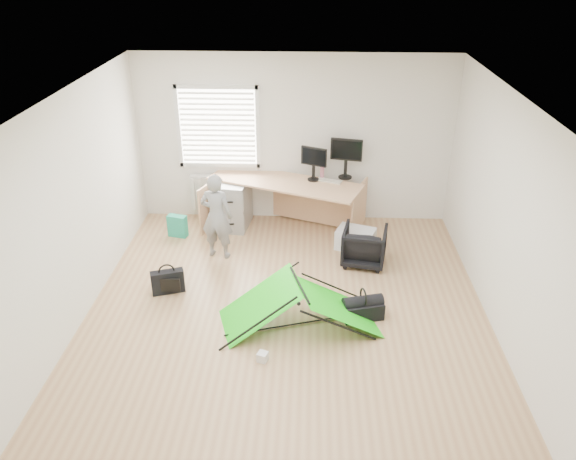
{
  "coord_description": "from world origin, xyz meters",
  "views": [
    {
      "loc": [
        0.26,
        -5.8,
        4.16
      ],
      "look_at": [
        0.0,
        0.4,
        0.95
      ],
      "focal_mm": 35.0,
      "sensor_mm": 36.0,
      "label": 1
    }
  ],
  "objects_px": {
    "storage_crate": "(355,239)",
    "duffel_bag": "(362,310)",
    "thermos": "(322,171)",
    "desk": "(285,205)",
    "monitor_right": "(346,164)",
    "laptop_bag": "(168,282)",
    "filing_cabinet": "(233,204)",
    "monitor_left": "(314,168)",
    "office_chair": "(364,246)",
    "kite": "(299,305)",
    "person": "(217,216)"
  },
  "relations": [
    {
      "from": "thermos",
      "to": "duffel_bag",
      "type": "bearing_deg",
      "value": -79.21
    },
    {
      "from": "monitor_right",
      "to": "kite",
      "type": "xyz_separation_m",
      "value": [
        -0.65,
        -2.77,
        -0.76
      ]
    },
    {
      "from": "office_chair",
      "to": "laptop_bag",
      "type": "relative_size",
      "value": 1.43
    },
    {
      "from": "duffel_bag",
      "to": "person",
      "type": "bearing_deg",
      "value": 128.93
    },
    {
      "from": "monitor_left",
      "to": "kite",
      "type": "bearing_deg",
      "value": -69.04
    },
    {
      "from": "kite",
      "to": "duffel_bag",
      "type": "relative_size",
      "value": 3.74
    },
    {
      "from": "monitor_left",
      "to": "laptop_bag",
      "type": "height_order",
      "value": "monitor_left"
    },
    {
      "from": "thermos",
      "to": "storage_crate",
      "type": "distance_m",
      "value": 1.22
    },
    {
      "from": "desk",
      "to": "monitor_right",
      "type": "distance_m",
      "value": 1.16
    },
    {
      "from": "office_chair",
      "to": "laptop_bag",
      "type": "distance_m",
      "value": 2.79
    },
    {
      "from": "monitor_left",
      "to": "duffel_bag",
      "type": "relative_size",
      "value": 0.84
    },
    {
      "from": "storage_crate",
      "to": "laptop_bag",
      "type": "distance_m",
      "value": 2.87
    },
    {
      "from": "laptop_bag",
      "to": "thermos",
      "type": "bearing_deg",
      "value": 26.9
    },
    {
      "from": "office_chair",
      "to": "person",
      "type": "bearing_deg",
      "value": 7.58
    },
    {
      "from": "kite",
      "to": "duffel_bag",
      "type": "height_order",
      "value": "kite"
    },
    {
      "from": "laptop_bag",
      "to": "storage_crate",
      "type": "bearing_deg",
      "value": 8.21
    },
    {
      "from": "storage_crate",
      "to": "laptop_bag",
      "type": "height_order",
      "value": "laptop_bag"
    },
    {
      "from": "duffel_bag",
      "to": "thermos",
      "type": "bearing_deg",
      "value": 85.7
    },
    {
      "from": "monitor_left",
      "to": "monitor_right",
      "type": "distance_m",
      "value": 0.52
    },
    {
      "from": "monitor_right",
      "to": "storage_crate",
      "type": "bearing_deg",
      "value": -67.74
    },
    {
      "from": "laptop_bag",
      "to": "office_chair",
      "type": "bearing_deg",
      "value": -0.63
    },
    {
      "from": "monitor_left",
      "to": "kite",
      "type": "distance_m",
      "value": 2.75
    },
    {
      "from": "office_chair",
      "to": "person",
      "type": "height_order",
      "value": "person"
    },
    {
      "from": "thermos",
      "to": "duffel_bag",
      "type": "distance_m",
      "value": 2.74
    },
    {
      "from": "desk",
      "to": "thermos",
      "type": "height_order",
      "value": "thermos"
    },
    {
      "from": "monitor_left",
      "to": "laptop_bag",
      "type": "distance_m",
      "value": 2.9
    },
    {
      "from": "person",
      "to": "laptop_bag",
      "type": "distance_m",
      "value": 1.23
    },
    {
      "from": "filing_cabinet",
      "to": "laptop_bag",
      "type": "height_order",
      "value": "filing_cabinet"
    },
    {
      "from": "filing_cabinet",
      "to": "monitor_left",
      "type": "bearing_deg",
      "value": 7.89
    },
    {
      "from": "filing_cabinet",
      "to": "laptop_bag",
      "type": "distance_m",
      "value": 2.1
    },
    {
      "from": "office_chair",
      "to": "filing_cabinet",
      "type": "bearing_deg",
      "value": -17.92
    },
    {
      "from": "kite",
      "to": "duffel_bag",
      "type": "xyz_separation_m",
      "value": [
        0.78,
        0.18,
        -0.18
      ]
    },
    {
      "from": "monitor_left",
      "to": "office_chair",
      "type": "height_order",
      "value": "monitor_left"
    },
    {
      "from": "duffel_bag",
      "to": "kite",
      "type": "bearing_deg",
      "value": 178.07
    },
    {
      "from": "filing_cabinet",
      "to": "kite",
      "type": "height_order",
      "value": "filing_cabinet"
    },
    {
      "from": "desk",
      "to": "monitor_left",
      "type": "xyz_separation_m",
      "value": [
        0.45,
        0.07,
        0.61
      ]
    },
    {
      "from": "desk",
      "to": "office_chair",
      "type": "height_order",
      "value": "desk"
    },
    {
      "from": "filing_cabinet",
      "to": "monitor_left",
      "type": "height_order",
      "value": "monitor_left"
    },
    {
      "from": "filing_cabinet",
      "to": "office_chair",
      "type": "bearing_deg",
      "value": -21.6
    },
    {
      "from": "filing_cabinet",
      "to": "storage_crate",
      "type": "height_order",
      "value": "filing_cabinet"
    },
    {
      "from": "storage_crate",
      "to": "duffel_bag",
      "type": "bearing_deg",
      "value": -90.86
    },
    {
      "from": "monitor_right",
      "to": "laptop_bag",
      "type": "xyz_separation_m",
      "value": [
        -2.4,
        -2.13,
        -0.89
      ]
    },
    {
      "from": "monitor_left",
      "to": "thermos",
      "type": "xyz_separation_m",
      "value": [
        0.14,
        0.1,
        -0.08
      ]
    },
    {
      "from": "desk",
      "to": "monitor_right",
      "type": "bearing_deg",
      "value": 32.65
    },
    {
      "from": "monitor_right",
      "to": "thermos",
      "type": "xyz_separation_m",
      "value": [
        -0.37,
        -0.03,
        -0.12
      ]
    },
    {
      "from": "monitor_right",
      "to": "desk",
      "type": "bearing_deg",
      "value": -156.83
    },
    {
      "from": "kite",
      "to": "laptop_bag",
      "type": "height_order",
      "value": "kite"
    },
    {
      "from": "office_chair",
      "to": "laptop_bag",
      "type": "xyz_separation_m",
      "value": [
        -2.64,
        -0.88,
        -0.12
      ]
    },
    {
      "from": "filing_cabinet",
      "to": "monitor_right",
      "type": "bearing_deg",
      "value": 11.53
    },
    {
      "from": "office_chair",
      "to": "duffel_bag",
      "type": "relative_size",
      "value": 1.24
    }
  ]
}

